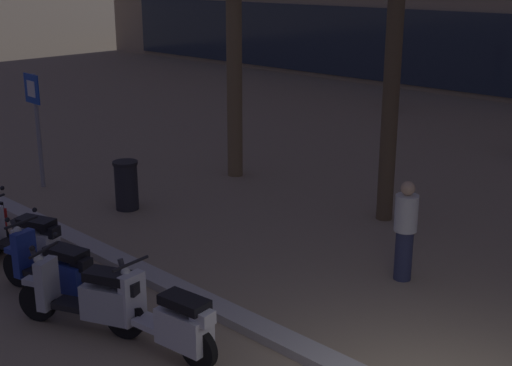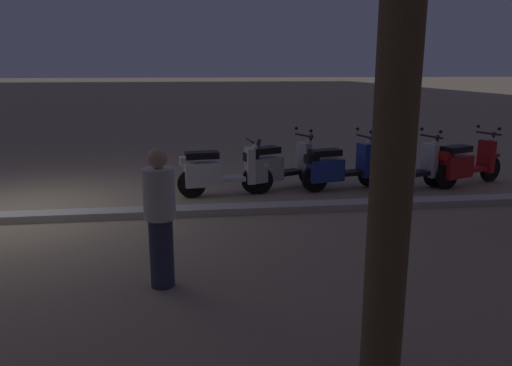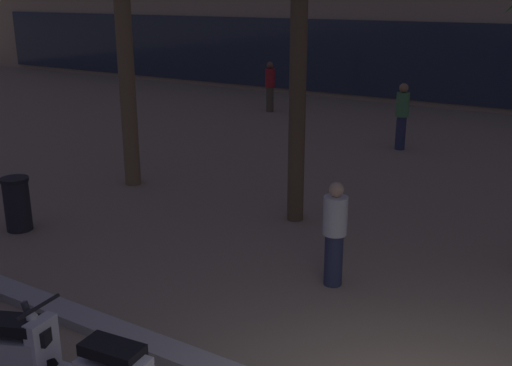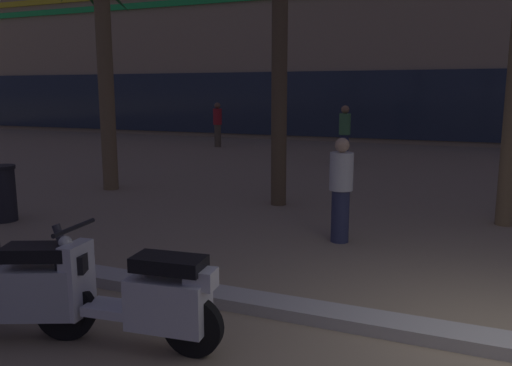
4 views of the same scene
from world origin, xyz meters
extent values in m
cube|color=#283342|center=(-4.20, 17.78, 1.60)|extent=(48.81, 0.12, 2.80)
cube|color=silver|center=(-4.34, -0.92, 0.44)|extent=(0.75, 0.57, 0.45)
cube|color=black|center=(-4.32, -0.91, 0.81)|extent=(0.67, 0.52, 0.12)
cube|color=black|center=(-4.06, -0.80, 0.71)|extent=(0.30, 0.28, 0.16)
cube|color=black|center=(-3.15, -0.68, 0.78)|extent=(0.63, 0.36, 0.12)
cube|color=white|center=(-4.04, -0.78, 0.55)|extent=(0.18, 0.35, 0.66)
cube|color=white|center=(-4.21, -0.80, 0.55)|extent=(0.34, 0.19, 0.08)
cylinder|color=#333338|center=(-4.12, -0.79, 0.70)|extent=(0.29, 0.10, 0.69)
cylinder|color=black|center=(-4.04, -0.78, 1.02)|extent=(0.10, 0.56, 0.04)
sphere|color=white|center=(-4.14, -0.79, 0.88)|extent=(0.12, 0.12, 0.12)
cylinder|color=olive|center=(-8.35, 5.12, 2.47)|extent=(0.34, 0.34, 4.95)
cylinder|color=brown|center=(-4.32, 5.08, 2.80)|extent=(0.30, 0.30, 5.61)
cylinder|color=#2D3351|center=(-2.62, 3.07, 0.39)|extent=(0.26, 0.26, 0.77)
cylinder|color=silver|center=(-2.62, 3.07, 1.04)|extent=(0.34, 0.34, 0.55)
sphere|color=tan|center=(-2.62, 3.07, 1.42)|extent=(0.21, 0.21, 0.21)
cylinder|color=brown|center=(-10.13, 13.94, 0.44)|extent=(0.26, 0.26, 0.87)
cylinder|color=#B21E23|center=(-10.13, 13.94, 1.18)|extent=(0.34, 0.34, 0.62)
sphere|color=brown|center=(-10.13, 13.94, 1.61)|extent=(0.24, 0.24, 0.24)
cylinder|color=#2D3351|center=(-4.46, 11.16, 0.44)|extent=(0.26, 0.26, 0.88)
cylinder|color=#4C8C4C|center=(-4.46, 11.16, 1.20)|extent=(0.34, 0.34, 0.63)
sphere|color=#9E704C|center=(-4.46, 11.16, 1.63)|extent=(0.24, 0.24, 0.24)
cylinder|color=#232328|center=(-8.18, 2.07, 0.45)|extent=(0.44, 0.44, 0.90)
cylinder|color=black|center=(-8.18, 2.07, 0.92)|extent=(0.48, 0.48, 0.06)
camera|label=1|loc=(2.47, -5.24, 4.43)|focal=48.75mm
camera|label=2|loc=(-2.98, 8.20, 2.35)|focal=34.74mm
camera|label=3|loc=(0.62, -4.18, 3.98)|focal=42.71mm
camera|label=4|loc=(-0.92, -4.15, 2.19)|focal=36.30mm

